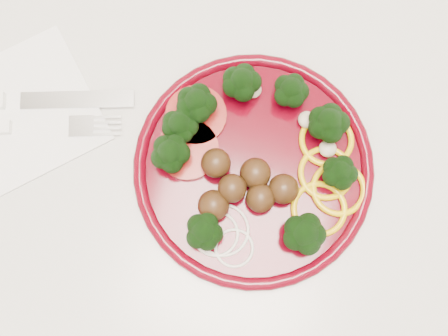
# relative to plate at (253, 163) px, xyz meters

# --- Properties ---
(counter) EXTENTS (2.40, 0.60, 0.90)m
(counter) POSITION_rel_plate_xyz_m (0.10, 0.02, -0.47)
(counter) COLOR beige
(counter) RESTS_ON ground
(plate) EXTENTS (0.26, 0.26, 0.05)m
(plate) POSITION_rel_plate_xyz_m (0.00, 0.00, 0.00)
(plate) COLOR #4D010D
(plate) RESTS_ON counter
(napkin) EXTENTS (0.21, 0.21, 0.00)m
(napkin) POSITION_rel_plate_xyz_m (-0.26, -0.01, -0.02)
(napkin) COLOR white
(napkin) RESTS_ON counter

